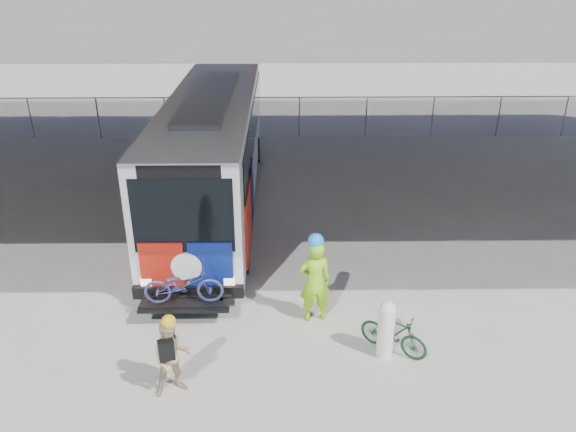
{
  "coord_description": "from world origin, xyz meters",
  "views": [
    {
      "loc": [
        0.15,
        -12.69,
        7.47
      ],
      "look_at": [
        0.32,
        -0.02,
        1.6
      ],
      "focal_mm": 35.0,
      "sensor_mm": 36.0,
      "label": 1
    }
  ],
  "objects_px": {
    "bollard": "(386,327)",
    "cyclist_tan": "(172,357)",
    "bike_parked": "(394,334)",
    "cyclist_hivis": "(315,279)",
    "bus": "(213,143)"
  },
  "relations": [
    {
      "from": "cyclist_hivis",
      "to": "bike_parked",
      "type": "xyz_separation_m",
      "value": [
        1.56,
        -1.18,
        -0.59
      ]
    },
    {
      "from": "bus",
      "to": "cyclist_hivis",
      "type": "height_order",
      "value": "bus"
    },
    {
      "from": "bus",
      "to": "bollard",
      "type": "height_order",
      "value": "bus"
    },
    {
      "from": "bus",
      "to": "cyclist_tan",
      "type": "height_order",
      "value": "bus"
    },
    {
      "from": "cyclist_hivis",
      "to": "bike_parked",
      "type": "bearing_deg",
      "value": 133.2
    },
    {
      "from": "bus",
      "to": "bollard",
      "type": "relative_size",
      "value": 9.95
    },
    {
      "from": "bollard",
      "to": "cyclist_hivis",
      "type": "height_order",
      "value": "cyclist_hivis"
    },
    {
      "from": "bollard",
      "to": "cyclist_tan",
      "type": "height_order",
      "value": "cyclist_tan"
    },
    {
      "from": "cyclist_hivis",
      "to": "bollard",
      "type": "bearing_deg",
      "value": 126.58
    },
    {
      "from": "bus",
      "to": "bike_parked",
      "type": "distance_m",
      "value": 9.07
    },
    {
      "from": "bollard",
      "to": "cyclist_tan",
      "type": "bearing_deg",
      "value": -166.36
    },
    {
      "from": "bike_parked",
      "to": "cyclist_hivis",
      "type": "bearing_deg",
      "value": 88.15
    },
    {
      "from": "bus",
      "to": "bike_parked",
      "type": "bearing_deg",
      "value": -60.12
    },
    {
      "from": "bus",
      "to": "cyclist_hivis",
      "type": "distance_m",
      "value": 7.24
    },
    {
      "from": "cyclist_tan",
      "to": "bus",
      "type": "bearing_deg",
      "value": 70.64
    }
  ]
}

